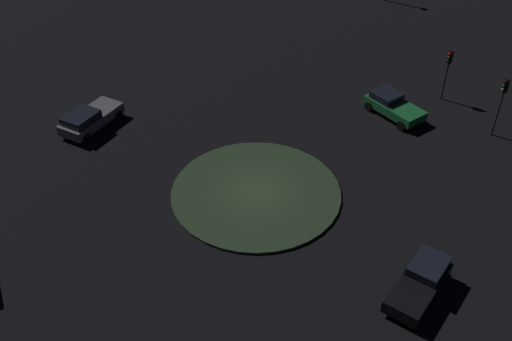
% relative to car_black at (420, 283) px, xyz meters
% --- Properties ---
extents(ground_plane, '(118.46, 118.46, 0.00)m').
position_rel_car_black_xyz_m(ground_plane, '(4.25, -9.83, -0.77)').
color(ground_plane, black).
extents(roundabout_island, '(9.79, 9.79, 0.16)m').
position_rel_car_black_xyz_m(roundabout_island, '(4.25, -9.83, -0.68)').
color(roundabout_island, '#2D4228').
rests_on(roundabout_island, ground_plane).
extents(car_black, '(4.48, 3.66, 1.47)m').
position_rel_car_black_xyz_m(car_black, '(0.00, 0.00, 0.00)').
color(car_black, black).
rests_on(car_black, ground_plane).
extents(car_green, '(2.89, 4.48, 1.42)m').
position_rel_car_black_xyz_m(car_green, '(-7.66, -13.97, -0.03)').
color(car_green, '#1E7238').
rests_on(car_green, ground_plane).
extents(car_grey, '(4.67, 4.22, 1.48)m').
position_rel_car_black_xyz_m(car_grey, '(11.77, -20.32, 0.01)').
color(car_grey, slate).
rests_on(car_grey, ground_plane).
extents(traffic_light_west, '(0.39, 0.35, 3.76)m').
position_rel_car_black_xyz_m(traffic_light_west, '(-12.06, -14.36, 1.92)').
color(traffic_light_west, '#2D2D2D').
rests_on(traffic_light_west, ground_plane).
extents(traffic_light_west_near, '(0.36, 0.31, 4.13)m').
position_rel_car_black_xyz_m(traffic_light_west_near, '(-12.31, -9.34, 2.17)').
color(traffic_light_west_near, '#2D2D2D').
rests_on(traffic_light_west_near, ground_plane).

